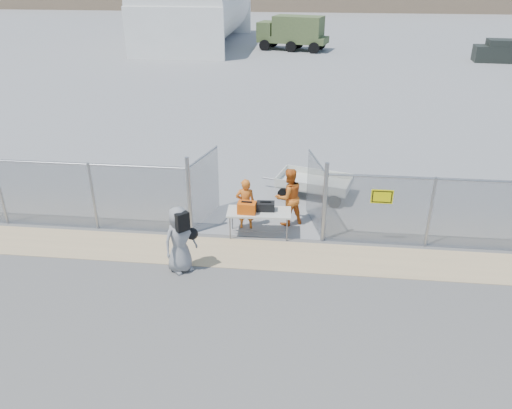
# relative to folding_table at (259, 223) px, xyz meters

# --- Properties ---
(ground) EXTENTS (160.00, 160.00, 0.00)m
(ground) POSITION_rel_folding_table_xyz_m (-0.08, -2.13, -0.41)
(ground) COLOR #525151
(tarmac_inside) EXTENTS (160.00, 80.00, 0.01)m
(tarmac_inside) POSITION_rel_folding_table_xyz_m (-0.08, 39.87, -0.40)
(tarmac_inside) COLOR gray
(tarmac_inside) RESTS_ON ground
(dirt_strip) EXTENTS (44.00, 1.60, 0.01)m
(dirt_strip) POSITION_rel_folding_table_xyz_m (-0.08, -1.13, -0.40)
(dirt_strip) COLOR tan
(dirt_strip) RESTS_ON ground
(chain_link_fence) EXTENTS (40.00, 0.20, 2.20)m
(chain_link_fence) POSITION_rel_folding_table_xyz_m (-0.08, -0.13, 0.69)
(chain_link_fence) COLOR gray
(chain_link_fence) RESTS_ON ground
(quonset_hangar) EXTENTS (9.00, 18.00, 8.00)m
(quonset_hangar) POSITION_rel_folding_table_xyz_m (-10.08, 37.87, 3.59)
(quonset_hangar) COLOR white
(quonset_hangar) RESTS_ON ground
(folding_table) EXTENTS (1.95, 0.89, 0.81)m
(folding_table) POSITION_rel_folding_table_xyz_m (0.00, 0.00, 0.00)
(folding_table) COLOR beige
(folding_table) RESTS_ON ground
(orange_bag) EXTENTS (0.55, 0.37, 0.34)m
(orange_bag) POSITION_rel_folding_table_xyz_m (-0.35, -0.13, 0.57)
(orange_bag) COLOR #F0590D
(orange_bag) RESTS_ON folding_table
(black_duffel) EXTENTS (0.56, 0.35, 0.26)m
(black_duffel) POSITION_rel_folding_table_xyz_m (0.19, 0.09, 0.54)
(black_duffel) COLOR black
(black_duffel) RESTS_ON folding_table
(security_worker_left) EXTENTS (0.64, 0.45, 1.66)m
(security_worker_left) POSITION_rel_folding_table_xyz_m (-0.46, 0.42, 0.42)
(security_worker_left) COLOR orange
(security_worker_left) RESTS_ON ground
(security_worker_right) EXTENTS (1.14, 1.06, 1.88)m
(security_worker_right) POSITION_rel_folding_table_xyz_m (0.85, 0.84, 0.53)
(security_worker_right) COLOR orange
(security_worker_right) RESTS_ON ground
(visitor) EXTENTS (1.08, 1.07, 1.88)m
(visitor) POSITION_rel_folding_table_xyz_m (-1.89, -2.12, 0.53)
(visitor) COLOR gray
(visitor) RESTS_ON ground
(utility_trailer) EXTENTS (3.61, 2.47, 0.80)m
(utility_trailer) POSITION_rel_folding_table_xyz_m (1.66, 3.06, -0.01)
(utility_trailer) COLOR beige
(utility_trailer) RESTS_ON ground
(military_truck) EXTENTS (6.74, 3.82, 3.04)m
(military_truck) POSITION_rel_folding_table_xyz_m (-0.51, 35.19, 1.11)
(military_truck) COLOR #4E5F32
(military_truck) RESTS_ON ground
(parked_vehicle_near) EXTENTS (4.01, 2.04, 1.76)m
(parked_vehicle_near) POSITION_rel_folding_table_xyz_m (16.60, 30.91, 0.47)
(parked_vehicle_near) COLOR black
(parked_vehicle_near) RESTS_ON ground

